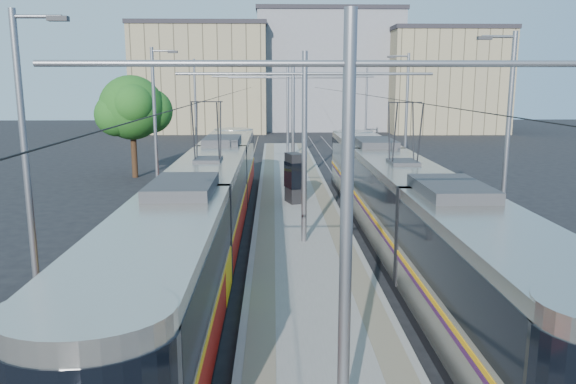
{
  "coord_description": "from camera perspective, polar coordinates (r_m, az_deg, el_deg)",
  "views": [
    {
      "loc": [
        -1.13,
        -12.44,
        6.25
      ],
      "look_at": [
        -0.52,
        11.01,
        1.6
      ],
      "focal_mm": 35.0,
      "sensor_mm": 36.0,
      "label": 1
    }
  ],
  "objects": [
    {
      "name": "tram_right",
      "position": [
        21.19,
        11.45,
        -0.98
      ],
      "size": [
        2.43,
        28.27,
        5.5
      ],
      "color": "black",
      "rests_on": "ground"
    },
    {
      "name": "tactile_strip_left",
      "position": [
        30.04,
        -2.06,
        -0.21
      ],
      "size": [
        0.7,
        50.0,
        0.01
      ],
      "primitive_type": "cube",
      "color": "gray",
      "rests_on": "platform"
    },
    {
      "name": "building_right",
      "position": [
        73.54,
        15.5,
        10.87
      ],
      "size": [
        14.28,
        10.2,
        12.63
      ],
      "color": "gray",
      "rests_on": "ground"
    },
    {
      "name": "building_left",
      "position": [
        72.98,
        -8.63,
        11.36
      ],
      "size": [
        16.32,
        12.24,
        13.19
      ],
      "color": "gray",
      "rests_on": "ground"
    },
    {
      "name": "shelter",
      "position": [
        27.77,
        0.63,
        1.55
      ],
      "size": [
        1.0,
        1.27,
        2.46
      ],
      "rotation": [
        0.0,
        0.0,
        0.32
      ],
      "color": "black",
      "rests_on": "platform"
    },
    {
      "name": "ground",
      "position": [
        13.97,
        3.44,
        -15.39
      ],
      "size": [
        160.0,
        160.0,
        0.0
      ],
      "primitive_type": "plane",
      "color": "black",
      "rests_on": "ground"
    },
    {
      "name": "tree",
      "position": [
        38.05,
        -15.12,
        8.17
      ],
      "size": [
        4.57,
        4.22,
        6.63
      ],
      "color": "#382314",
      "rests_on": "ground"
    },
    {
      "name": "platform",
      "position": [
        30.09,
        0.7,
        -0.49
      ],
      "size": [
        4.0,
        50.0,
        0.3
      ],
      "primitive_type": "cube",
      "color": "gray",
      "rests_on": "ground"
    },
    {
      "name": "street_lamps",
      "position": [
        33.52,
        0.46,
        7.67
      ],
      "size": [
        15.18,
        38.22,
        8.0
      ],
      "color": "slate",
      "rests_on": "ground"
    },
    {
      "name": "catenary",
      "position": [
        26.67,
        0.96,
        7.5
      ],
      "size": [
        9.2,
        70.0,
        7.0
      ],
      "color": "slate",
      "rests_on": "platform"
    },
    {
      "name": "tactile_strip_right",
      "position": [
        30.14,
        3.46,
        -0.18
      ],
      "size": [
        0.7,
        50.0,
        0.01
      ],
      "primitive_type": "cube",
      "color": "gray",
      "rests_on": "platform"
    },
    {
      "name": "building_centre",
      "position": [
        76.78,
        3.94,
        12.2
      ],
      "size": [
        18.36,
        14.28,
        15.2
      ],
      "color": "gray",
      "rests_on": "ground"
    },
    {
      "name": "rails",
      "position": [
        30.11,
        0.7,
        -0.74
      ],
      "size": [
        8.71,
        70.0,
        0.03
      ],
      "color": "gray",
      "rests_on": "ground"
    },
    {
      "name": "tram_left",
      "position": [
        21.64,
        -8.0,
        -1.02
      ],
      "size": [
        2.43,
        30.09,
        5.5
      ],
      "color": "black",
      "rests_on": "ground"
    }
  ]
}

